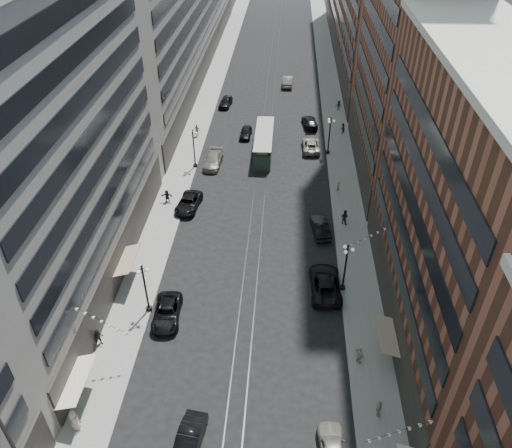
% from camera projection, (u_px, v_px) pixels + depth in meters
% --- Properties ---
extents(ground, '(220.00, 220.00, 0.00)m').
position_uv_depth(ground, '(264.00, 152.00, 72.28)').
color(ground, black).
rests_on(ground, ground).
extents(sidewalk_west, '(4.00, 180.00, 0.15)m').
position_uv_depth(sidewalk_west, '(199.00, 120.00, 80.82)').
color(sidewalk_west, gray).
rests_on(sidewalk_west, ground).
extents(sidewalk_east, '(4.00, 180.00, 0.15)m').
position_uv_depth(sidewalk_east, '(336.00, 124.00, 79.70)').
color(sidewalk_east, gray).
rests_on(sidewalk_east, ground).
extents(rail_west, '(0.12, 180.00, 0.02)m').
position_uv_depth(rail_west, '(263.00, 122.00, 80.34)').
color(rail_west, '#2D2D33').
rests_on(rail_west, ground).
extents(rail_east, '(0.12, 180.00, 0.02)m').
position_uv_depth(rail_east, '(271.00, 122.00, 80.26)').
color(rail_east, '#2D2D33').
rests_on(rail_east, ground).
extents(building_west_mid, '(8.00, 36.00, 28.00)m').
position_uv_depth(building_west_mid, '(54.00, 151.00, 43.17)').
color(building_west_mid, gray).
rests_on(building_west_mid, ground).
extents(building_east_mid, '(8.00, 30.00, 24.00)m').
position_uv_depth(building_east_mid, '(463.00, 218.00, 38.60)').
color(building_east_mid, brown).
rests_on(building_east_mid, ground).
extents(building_east_tower, '(8.00, 26.00, 42.00)m').
position_uv_depth(building_east_tower, '(416.00, 7.00, 55.71)').
color(building_east_tower, brown).
rests_on(building_east_tower, ground).
extents(lamppost_sw_far, '(1.03, 1.14, 5.52)m').
position_uv_depth(lamppost_sw_far, '(145.00, 287.00, 45.24)').
color(lamppost_sw_far, black).
rests_on(lamppost_sw_far, sidewalk_west).
extents(lamppost_sw_mid, '(1.03, 1.14, 5.52)m').
position_uv_depth(lamppost_sw_mid, '(194.00, 147.00, 66.90)').
color(lamppost_sw_mid, black).
rests_on(lamppost_sw_mid, sidewalk_west).
extents(lamppost_se_far, '(1.03, 1.14, 5.52)m').
position_uv_depth(lamppost_se_far, '(345.00, 266.00, 47.51)').
color(lamppost_se_far, black).
rests_on(lamppost_se_far, sidewalk_east).
extents(lamppost_se_mid, '(1.03, 1.14, 5.52)m').
position_uv_depth(lamppost_se_mid, '(329.00, 134.00, 69.97)').
color(lamppost_se_mid, black).
rests_on(lamppost_se_mid, sidewalk_east).
extents(streetcar, '(2.48, 11.20, 3.10)m').
position_uv_depth(streetcar, '(264.00, 144.00, 71.25)').
color(streetcar, '#213427').
rests_on(streetcar, ground).
extents(car_2, '(2.76, 5.37, 1.45)m').
position_uv_depth(car_2, '(167.00, 313.00, 45.89)').
color(car_2, black).
rests_on(car_2, ground).
extents(car_5, '(2.29, 4.94, 1.57)m').
position_uv_depth(car_5, '(188.00, 442.00, 35.69)').
color(car_5, black).
rests_on(car_5, ground).
extents(pedestrian_1, '(1.04, 0.71, 1.94)m').
position_uv_depth(pedestrian_1, '(74.00, 420.00, 36.72)').
color(pedestrian_1, '#B8A898').
rests_on(pedestrian_1, sidewalk_west).
extents(pedestrian_2, '(0.99, 0.76, 1.81)m').
position_uv_depth(pedestrian_2, '(98.00, 337.00, 43.11)').
color(pedestrian_2, black).
rests_on(pedestrian_2, sidewalk_west).
extents(pedestrian_4, '(0.83, 1.13, 1.76)m').
position_uv_depth(pedestrian_4, '(379.00, 408.00, 37.62)').
color(pedestrian_4, '#ADA190').
rests_on(pedestrian_4, sidewalk_east).
extents(car_7, '(3.05, 5.51, 1.46)m').
position_uv_depth(car_7, '(188.00, 203.00, 60.35)').
color(car_7, black).
rests_on(car_7, ground).
extents(car_8, '(2.53, 5.56, 1.58)m').
position_uv_depth(car_8, '(213.00, 160.00, 68.73)').
color(car_8, slate).
rests_on(car_8, ground).
extents(car_9, '(2.27, 4.59, 1.50)m').
position_uv_depth(car_9, '(226.00, 102.00, 85.08)').
color(car_9, black).
rests_on(car_9, ground).
extents(car_10, '(2.29, 4.95, 1.57)m').
position_uv_depth(car_10, '(320.00, 227.00, 56.33)').
color(car_10, black).
rests_on(car_10, ground).
extents(car_11, '(2.60, 5.39, 1.48)m').
position_uv_depth(car_11, '(311.00, 145.00, 72.42)').
color(car_11, gray).
rests_on(car_11, ground).
extents(car_12, '(2.72, 5.32, 1.48)m').
position_uv_depth(car_12, '(310.00, 122.00, 78.73)').
color(car_12, black).
rests_on(car_12, ground).
extents(car_13, '(1.83, 4.13, 1.38)m').
position_uv_depth(car_13, '(246.00, 133.00, 75.80)').
color(car_13, black).
rests_on(car_13, ground).
extents(car_14, '(1.93, 5.20, 1.70)m').
position_uv_depth(car_14, '(288.00, 81.00, 92.63)').
color(car_14, slate).
rests_on(car_14, ground).
extents(pedestrian_5, '(1.49, 0.45, 1.60)m').
position_uv_depth(pedestrian_5, '(167.00, 196.00, 61.21)').
color(pedestrian_5, black).
rests_on(pedestrian_5, sidewalk_west).
extents(pedestrian_6, '(1.20, 0.80, 1.88)m').
position_uv_depth(pedestrian_6, '(197.00, 130.00, 75.53)').
color(pedestrian_6, '#A39C87').
rests_on(pedestrian_6, sidewalk_west).
extents(pedestrian_7, '(1.01, 0.90, 1.83)m').
position_uv_depth(pedestrian_7, '(344.00, 217.00, 57.46)').
color(pedestrian_7, black).
rests_on(pedestrian_7, sidewalk_east).
extents(pedestrian_8, '(0.72, 0.71, 1.68)m').
position_uv_depth(pedestrian_8, '(338.00, 186.00, 62.92)').
color(pedestrian_8, '#A39C87').
rests_on(pedestrian_8, sidewalk_east).
extents(pedestrian_9, '(1.10, 0.48, 1.68)m').
position_uv_depth(pedestrian_9, '(339.00, 105.00, 83.28)').
color(pedestrian_9, black).
rests_on(pedestrian_9, sidewalk_east).
extents(car_extra_0, '(3.09, 6.34, 1.74)m').
position_uv_depth(car_extra_0, '(325.00, 283.00, 48.80)').
color(car_extra_0, black).
rests_on(car_extra_0, ground).
extents(pedestrian_extra_0, '(1.07, 1.18, 1.88)m').
position_uv_depth(pedestrian_extra_0, '(360.00, 355.00, 41.54)').
color(pedestrian_extra_0, beige).
rests_on(pedestrian_extra_0, sidewalk_east).
extents(pedestrian_extra_2, '(0.84, 0.86, 1.60)m').
position_uv_depth(pedestrian_extra_2, '(343.00, 128.00, 76.42)').
color(pedestrian_extra_2, black).
rests_on(pedestrian_extra_2, sidewalk_east).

